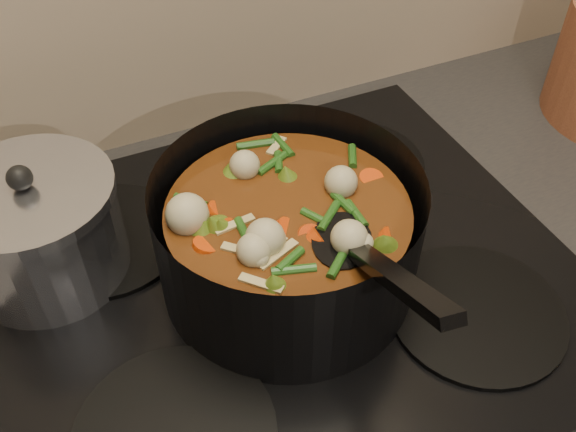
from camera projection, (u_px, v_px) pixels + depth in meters
name	position (u px, v px, depth m)	size (l,w,h in m)	color
stovetop	(282.00, 280.00, 0.70)	(0.62, 0.54, 0.03)	black
stockpot	(288.00, 237.00, 0.65)	(0.33, 0.40, 0.20)	black
saucepan	(39.00, 230.00, 0.66)	(0.17, 0.17, 0.14)	silver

